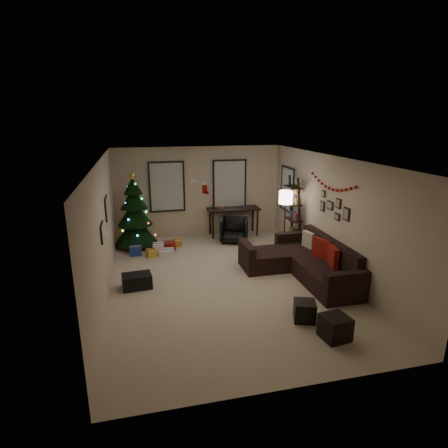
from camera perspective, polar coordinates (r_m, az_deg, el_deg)
The scene contains 29 objects.
floor at distance 8.31m, azimuth 0.28°, elevation -8.82°, with size 7.00×7.00×0.00m, color #C6B196.
ceiling at distance 7.57m, azimuth 0.31°, elevation 10.02°, with size 7.00×7.00×0.00m, color white.
wall_back at distance 11.18m, azimuth -3.94°, elevation 5.00°, with size 5.00×5.00×0.00m, color beige.
wall_front at distance 4.74m, azimuth 10.49°, elevation -11.32°, with size 5.00×5.00×0.00m, color beige.
wall_left at distance 7.67m, azimuth -18.18°, elevation -1.03°, with size 7.00×7.00×0.00m, color beige.
wall_right at distance 8.75m, azimuth 16.43°, elevation 1.20°, with size 7.00×7.00×0.00m, color beige.
window_back_left at distance 11.00m, azimuth -8.84°, elevation 5.73°, with size 1.05×0.06×1.50m.
window_back_right at distance 11.30m, azimuth 0.85°, elevation 6.19°, with size 1.05×0.06×1.50m.
window_right_wall at distance 10.93m, azimuth 9.83°, elevation 5.35°, with size 0.06×0.90×1.30m.
christmas_tree at distance 10.48m, azimuth -13.66°, elevation 1.24°, with size 1.16×1.16×2.15m.
presents at distance 10.15m, azimuth -10.52°, elevation -3.66°, with size 1.50×1.01×0.30m.
sofa at distance 8.72m, azimuth 12.23°, elevation -5.90°, with size 1.93×2.81×0.88m.
pillow_red_a at distance 8.27m, azimuth 16.55°, elevation -4.86°, with size 0.12×0.43×0.43m, color maroon.
pillow_red_b at distance 8.67m, azimuth 14.96°, elevation -3.74°, with size 0.12×0.47×0.47m, color maroon.
pillow_cream at distance 9.24m, azimuth 12.98°, elevation -2.41°, with size 0.11×0.39×0.39m, color beige.
ottoman_near at distance 6.93m, azimuth 12.38°, elevation -13.01°, with size 0.38×0.38×0.36m, color black.
ottoman_far at distance 6.53m, azimuth 16.83°, elevation -15.10°, with size 0.42×0.42×0.40m, color black.
desk at distance 11.25m, azimuth 1.51°, elevation 1.99°, with size 1.58×0.56×0.85m.
desk_chair at distance 10.71m, azimuth 1.60°, elevation -0.94°, with size 0.70×0.65×0.72m, color black.
bookshelf at distance 10.14m, azimuth 10.85°, elevation 1.43°, with size 0.30×0.59×2.02m.
potted_plant at distance 9.89m, azimuth 11.30°, elevation 5.90°, with size 0.42×0.37×0.47m, color #4C4C4C.
floor_lamp at distance 9.74m, azimuth 9.53°, elevation 3.47°, with size 0.36×0.36×1.68m.
art_map at distance 8.51m, azimuth -17.73°, elevation 2.37°, with size 0.04×0.60×0.50m.
art_abstract at distance 7.22m, azimuth -18.35°, elevation -1.25°, with size 0.04×0.45×0.35m.
gallery at distance 8.62m, azimuth 16.67°, elevation 2.49°, with size 0.03×1.25×0.54m.
garland at distance 8.62m, azimuth 16.32°, elevation 5.98°, with size 0.08×1.90×0.30m, color #A5140C, non-canonical shape.
stocking_left at distance 11.13m, azimuth -4.70°, elevation 6.09°, with size 0.20×0.05×0.36m.
stocking_right at distance 11.17m, azimuth -2.98°, elevation 5.64°, with size 0.20×0.05×0.36m.
storage_bin at distance 8.16m, azimuth -13.34°, elevation -8.60°, with size 0.61×0.41×0.31m, color black.
Camera 1 is at (-1.77, -7.32, 3.52)m, focal length 29.50 mm.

